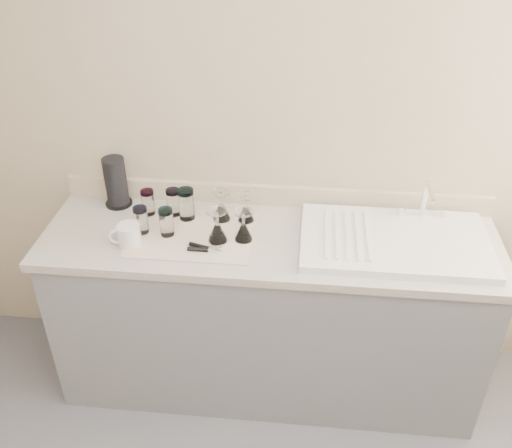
# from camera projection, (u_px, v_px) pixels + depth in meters

# --- Properties ---
(room_envelope) EXTENTS (3.54, 3.50, 2.52)m
(room_envelope) POSITION_uv_depth(u_px,v_px,m) (227.00, 305.00, 1.20)
(room_envelope) COLOR #57575D
(room_envelope) RESTS_ON ground
(counter_unit) EXTENTS (2.06, 0.62, 0.90)m
(counter_unit) POSITION_uv_depth(u_px,v_px,m) (269.00, 312.00, 2.80)
(counter_unit) COLOR slate
(counter_unit) RESTS_ON ground
(sink_unit) EXTENTS (0.82, 0.50, 0.22)m
(sink_unit) POSITION_uv_depth(u_px,v_px,m) (395.00, 240.00, 2.50)
(sink_unit) COLOR white
(sink_unit) RESTS_ON counter_unit
(dish_towel) EXTENTS (0.55, 0.42, 0.01)m
(dish_towel) POSITION_uv_depth(u_px,v_px,m) (193.00, 234.00, 2.57)
(dish_towel) COLOR white
(dish_towel) RESTS_ON counter_unit
(tumbler_teal) EXTENTS (0.06, 0.06, 0.12)m
(tumbler_teal) POSITION_uv_depth(u_px,v_px,m) (148.00, 202.00, 2.67)
(tumbler_teal) COLOR white
(tumbler_teal) RESTS_ON dish_towel
(tumbler_cyan) EXTENTS (0.07, 0.07, 0.13)m
(tumbler_cyan) POSITION_uv_depth(u_px,v_px,m) (173.00, 202.00, 2.67)
(tumbler_cyan) COLOR white
(tumbler_cyan) RESTS_ON dish_towel
(tumbler_purple) EXTENTS (0.08, 0.08, 0.15)m
(tumbler_purple) POSITION_uv_depth(u_px,v_px,m) (186.00, 204.00, 2.63)
(tumbler_purple) COLOR white
(tumbler_purple) RESTS_ON dish_towel
(tumbler_magenta) EXTENTS (0.06, 0.06, 0.13)m
(tumbler_magenta) POSITION_uv_depth(u_px,v_px,m) (141.00, 220.00, 2.54)
(tumbler_magenta) COLOR white
(tumbler_magenta) RESTS_ON dish_towel
(tumbler_blue) EXTENTS (0.07, 0.07, 0.13)m
(tumbler_blue) POSITION_uv_depth(u_px,v_px,m) (166.00, 222.00, 2.53)
(tumbler_blue) COLOR white
(tumbler_blue) RESTS_ON dish_towel
(goblet_back_left) EXTENTS (0.08, 0.08, 0.15)m
(goblet_back_left) POSITION_uv_depth(u_px,v_px,m) (221.00, 210.00, 2.64)
(goblet_back_left) COLOR white
(goblet_back_left) RESTS_ON dish_towel
(goblet_back_right) EXTENTS (0.08, 0.08, 0.13)m
(goblet_back_right) POSITION_uv_depth(u_px,v_px,m) (246.00, 212.00, 2.63)
(goblet_back_right) COLOR white
(goblet_back_right) RESTS_ON dish_towel
(goblet_front_left) EXTENTS (0.09, 0.09, 0.16)m
(goblet_front_left) POSITION_uv_depth(u_px,v_px,m) (217.00, 230.00, 2.49)
(goblet_front_left) COLOR white
(goblet_front_left) RESTS_ON dish_towel
(goblet_front_right) EXTENTS (0.08, 0.08, 0.14)m
(goblet_front_right) POSITION_uv_depth(u_px,v_px,m) (244.00, 230.00, 2.50)
(goblet_front_right) COLOR white
(goblet_front_right) RESTS_ON dish_towel
(can_opener) EXTENTS (0.15, 0.06, 0.02)m
(can_opener) POSITION_uv_depth(u_px,v_px,m) (205.00, 249.00, 2.45)
(can_opener) COLOR silver
(can_opener) RESTS_ON dish_towel
(white_mug) EXTENTS (0.15, 0.12, 0.10)m
(white_mug) POSITION_uv_depth(u_px,v_px,m) (128.00, 235.00, 2.48)
(white_mug) COLOR silver
(white_mug) RESTS_ON counter_unit
(paper_towel_roll) EXTENTS (0.13, 0.13, 0.25)m
(paper_towel_roll) POSITION_uv_depth(u_px,v_px,m) (116.00, 182.00, 2.73)
(paper_towel_roll) COLOR black
(paper_towel_roll) RESTS_ON counter_unit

